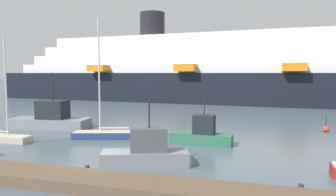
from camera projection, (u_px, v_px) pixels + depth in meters
The scene contains 9 objects.
ground_plane at pixel (102, 169), 18.89m from camera, with size 600.00×600.00×0.00m, color #4C5B66.
dock_pier at pixel (75, 180), 15.98m from camera, with size 27.86×2.54×0.75m.
sailboat_0 at pixel (4, 137), 26.38m from camera, with size 4.96×1.34×8.90m.
sailboat_2 at pixel (105, 133), 27.69m from camera, with size 6.01×3.08×10.74m.
fishing_boat_0 at pixel (146, 152), 19.38m from camera, with size 5.73×3.25×4.39m.
fishing_boat_1 at pixel (202, 134), 25.47m from camera, with size 5.26×1.87×4.25m.
fishing_boat_2 at pixel (51, 119), 32.85m from camera, with size 8.76×3.79×5.96m.
channel_buoy_0 at pixel (326, 129), 30.66m from camera, with size 0.60×0.60×1.62m.
cruise_ship at pixel (241, 72), 61.54m from camera, with size 108.87×23.26×19.12m.
Camera 1 is at (8.84, -16.72, 5.90)m, focal length 32.66 mm.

